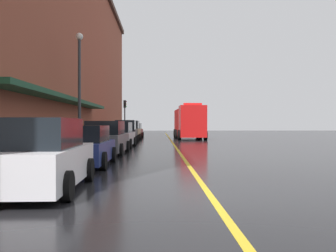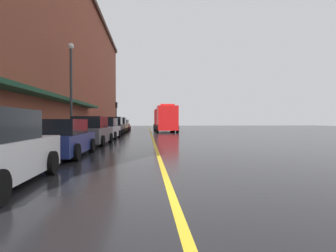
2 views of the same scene
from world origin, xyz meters
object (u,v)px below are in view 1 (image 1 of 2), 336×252
(parked_car_4, at_px, (126,132))
(parked_car_6, at_px, (134,131))
(parked_car_3, at_px, (118,136))
(traffic_light_near, at_px, (125,111))
(parked_car_0, at_px, (40,157))
(fire_truck, at_px, (189,123))
(parking_meter_2, at_px, (109,130))
(parked_car_5, at_px, (130,131))
(parking_meter_1, at_px, (116,129))
(parked_car_1, at_px, (84,147))
(parked_car_2, at_px, (106,139))
(street_lamp_left, at_px, (79,77))
(parking_meter_3, at_px, (122,129))

(parked_car_4, height_order, parked_car_6, parked_car_4)
(parked_car_3, distance_m, traffic_light_near, 20.40)
(parked_car_0, xyz_separation_m, fire_truck, (6.00, 30.47, 0.90))
(parked_car_4, distance_m, parking_meter_2, 1.59)
(parked_car_5, bearing_deg, parking_meter_1, 89.82)
(fire_truck, bearing_deg, traffic_light_near, -133.83)
(traffic_light_near, bearing_deg, parked_car_5, -81.47)
(parked_car_1, xyz_separation_m, fire_truck, (5.98, 25.17, 0.99))
(parked_car_0, distance_m, parked_car_3, 16.85)
(parked_car_2, relative_size, fire_truck, 0.54)
(street_lamp_left, bearing_deg, parking_meter_1, 87.63)
(parked_car_0, height_order, parked_car_2, parked_car_2)
(parked_car_1, bearing_deg, parking_meter_2, 4.62)
(parked_car_0, distance_m, parked_car_2, 10.95)
(parked_car_1, height_order, parking_meter_2, parked_car_1)
(fire_truck, distance_m, parking_meter_2, 10.48)
(parked_car_5, bearing_deg, fire_truck, -69.51)
(parked_car_1, bearing_deg, parked_car_5, 0.21)
(parked_car_4, xyz_separation_m, street_lamp_left, (-2.07, -8.53, 3.52))
(parking_meter_1, bearing_deg, street_lamp_left, -92.37)
(parked_car_3, height_order, parked_car_6, parked_car_3)
(parked_car_3, bearing_deg, parked_car_5, 2.52)
(parking_meter_3, relative_size, street_lamp_left, 0.19)
(parked_car_2, xyz_separation_m, parked_car_3, (0.02, 5.90, -0.02))
(parking_meter_3, xyz_separation_m, traffic_light_near, (0.06, 2.92, 2.10))
(parking_meter_2, bearing_deg, parking_meter_1, 90.00)
(parked_car_3, xyz_separation_m, parking_meter_2, (-1.43, 6.19, 0.26))
(parking_meter_1, bearing_deg, traffic_light_near, 89.59)
(parked_car_2, xyz_separation_m, parking_meter_1, (-1.42, 17.44, 0.24))
(parked_car_1, relative_size, traffic_light_near, 1.03)
(parked_car_0, relative_size, parking_meter_1, 3.42)
(parked_car_6, bearing_deg, fire_truck, -118.12)
(parked_car_2, bearing_deg, parking_meter_1, 6.80)
(parked_car_2, relative_size, parked_car_6, 1.08)
(parked_car_6, bearing_deg, parked_car_0, -177.72)
(parked_car_5, bearing_deg, parking_meter_3, 14.38)
(parked_car_2, height_order, parking_meter_1, parked_car_2)
(parked_car_6, distance_m, traffic_light_near, 4.09)
(parked_car_2, bearing_deg, parking_meter_3, 5.65)
(parked_car_2, xyz_separation_m, fire_truck, (5.94, 19.52, 0.90))
(parked_car_4, bearing_deg, parked_car_5, 0.39)
(parked_car_5, bearing_deg, parked_car_6, 1.21)
(parked_car_1, distance_m, parked_car_3, 11.55)
(parked_car_4, height_order, parking_meter_2, parked_car_4)
(parking_meter_3, bearing_deg, parked_car_0, -87.72)
(parked_car_3, bearing_deg, parking_meter_2, 15.21)
(parking_meter_3, bearing_deg, parked_car_2, -86.51)
(parked_car_3, distance_m, parking_meter_1, 11.63)
(parked_car_4, distance_m, traffic_light_near, 14.86)
(parked_car_1, xyz_separation_m, parking_meter_1, (-1.38, 23.09, 0.33))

